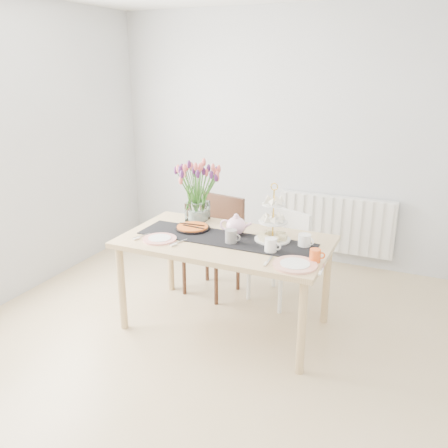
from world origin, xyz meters
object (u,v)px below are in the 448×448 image
at_px(cake_stand, 273,227).
at_px(teapot, 236,226).
at_px(dining_table, 225,248).
at_px(chair_white, 283,250).
at_px(tart_tin, 193,228).
at_px(mug_white, 271,245).
at_px(tulip_vase, 197,183).
at_px(mug_orange, 315,255).
at_px(radiator, 335,224).
at_px(chair_brown, 216,237).
at_px(cream_jug, 304,240).
at_px(plate_left, 160,239).
at_px(plate_right, 295,265).
at_px(mug_grey, 231,237).

bearing_deg(cake_stand, teapot, 179.14).
height_order(dining_table, chair_white, chair_white).
height_order(tart_tin, mug_white, mug_white).
height_order(tulip_vase, mug_orange, tulip_vase).
relative_size(radiator, cake_stand, 2.98).
bearing_deg(mug_white, dining_table, 167.98).
bearing_deg(chair_brown, mug_orange, -23.87).
height_order(chair_brown, cream_jug, chair_brown).
xyz_separation_m(tart_tin, plate_left, (-0.13, -0.30, -0.01)).
height_order(radiator, chair_brown, chair_brown).
bearing_deg(tulip_vase, plate_left, -94.84).
distance_m(radiator, plate_left, 2.12).
distance_m(chair_white, plate_left, 1.19).
height_order(radiator, cream_jug, cream_jug).
bearing_deg(tart_tin, plate_left, -112.64).
bearing_deg(cake_stand, mug_orange, -33.82).
height_order(chair_brown, plate_left, chair_brown).
height_order(chair_brown, plate_right, chair_brown).
distance_m(mug_grey, plate_right, 0.60).
height_order(cake_stand, teapot, cake_stand).
height_order(dining_table, mug_white, mug_white).
distance_m(tulip_vase, mug_white, 0.97).
height_order(teapot, tart_tin, teapot).
relative_size(radiator, mug_white, 11.39).
xyz_separation_m(tulip_vase, plate_right, (1.05, -0.61, -0.32)).
bearing_deg(cake_stand, mug_grey, -146.99).
bearing_deg(mug_white, cream_jug, 50.46).
bearing_deg(chair_white, plate_right, -48.09).
xyz_separation_m(cream_jug, mug_grey, (-0.52, -0.16, 0.01)).
relative_size(tulip_vase, cream_jug, 6.33).
xyz_separation_m(chair_brown, tulip_vase, (-0.07, -0.24, 0.56)).
distance_m(dining_table, plate_left, 0.52).
bearing_deg(mug_grey, tart_tin, 164.08).
bearing_deg(dining_table, cake_stand, 18.15).
height_order(radiator, dining_table, same).
relative_size(teapot, tart_tin, 0.88).
distance_m(chair_brown, plate_left, 0.84).
distance_m(chair_white, cream_jug, 0.74).
height_order(dining_table, tart_tin, tart_tin).
distance_m(mug_white, mug_orange, 0.34).
relative_size(teapot, mug_orange, 2.78).
distance_m(tulip_vase, mug_orange, 1.28).
relative_size(cake_stand, cream_jug, 4.19).
relative_size(chair_brown, cake_stand, 2.21).
xyz_separation_m(tulip_vase, plate_left, (-0.05, -0.55, -0.33)).
bearing_deg(tart_tin, cream_jug, 0.70).
xyz_separation_m(cream_jug, tart_tin, (-0.93, -0.01, -0.03)).
xyz_separation_m(cake_stand, plate_left, (-0.80, -0.33, -0.11)).
bearing_deg(tart_tin, teapot, 4.84).
xyz_separation_m(chair_white, cream_jug, (0.33, -0.57, 0.33)).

